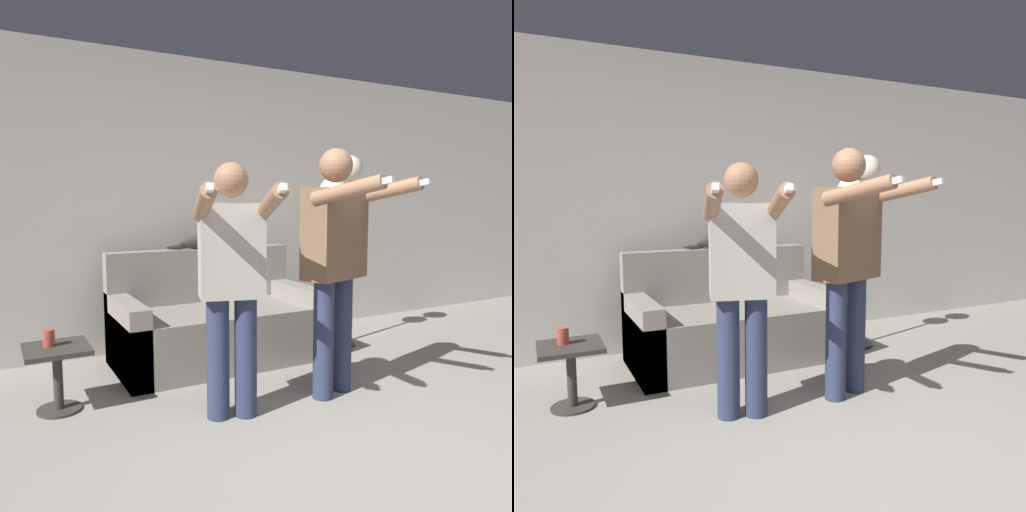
{
  "view_description": "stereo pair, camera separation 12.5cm",
  "coord_description": "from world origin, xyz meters",
  "views": [
    {
      "loc": [
        -1.76,
        -1.57,
        1.36
      ],
      "look_at": [
        -0.03,
        1.63,
        0.93
      ],
      "focal_mm": 35.0,
      "sensor_mm": 36.0,
      "label": 1
    },
    {
      "loc": [
        -1.64,
        -1.62,
        1.36
      ],
      "look_at": [
        -0.03,
        1.63,
        0.93
      ],
      "focal_mm": 35.0,
      "sensor_mm": 36.0,
      "label": 2
    }
  ],
  "objects": [
    {
      "name": "cup",
      "position": [
        -1.45,
        1.76,
        0.48
      ],
      "size": [
        0.07,
        0.07,
        0.11
      ],
      "color": "#B7473D",
      "rests_on": "side_table"
    },
    {
      "name": "floor_lamp",
      "position": [
        1.07,
        2.05,
        1.39
      ],
      "size": [
        0.42,
        0.32,
        1.74
      ],
      "color": "black",
      "rests_on": "ground_plane"
    },
    {
      "name": "person_left",
      "position": [
        -0.48,
        1.1,
        0.9
      ],
      "size": [
        0.58,
        0.74,
        1.57
      ],
      "rotation": [
        0.0,
        0.0,
        -0.29
      ],
      "color": "#2D3856",
      "rests_on": "ground_plane"
    },
    {
      "name": "person_right",
      "position": [
        0.31,
        1.11,
        0.99
      ],
      "size": [
        0.67,
        0.77,
        1.68
      ],
      "rotation": [
        0.0,
        0.0,
        0.3
      ],
      "color": "#2D3856",
      "rests_on": "ground_plane"
    },
    {
      "name": "cat",
      "position": [
        -0.09,
        2.49,
        0.99
      ],
      "size": [
        0.54,
        0.12,
        0.17
      ],
      "color": "#3D3833",
      "rests_on": "couch"
    },
    {
      "name": "wall_back",
      "position": [
        0.0,
        2.77,
        1.3
      ],
      "size": [
        10.0,
        0.05,
        2.6
      ],
      "color": "beige",
      "rests_on": "ground_plane"
    },
    {
      "name": "couch",
      "position": [
        -0.11,
        2.18,
        0.29
      ],
      "size": [
        1.66,
        0.84,
        0.92
      ],
      "color": "gray",
      "rests_on": "ground_plane"
    },
    {
      "name": "side_table",
      "position": [
        -1.41,
        1.73,
        0.3
      ],
      "size": [
        0.39,
        0.39,
        0.42
      ],
      "color": "#38332D",
      "rests_on": "ground_plane"
    },
    {
      "name": "ground_plane",
      "position": [
        0.0,
        0.0,
        0.0
      ],
      "size": [
        16.0,
        16.0,
        0.0
      ],
      "primitive_type": "plane",
      "color": "gray"
    }
  ]
}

